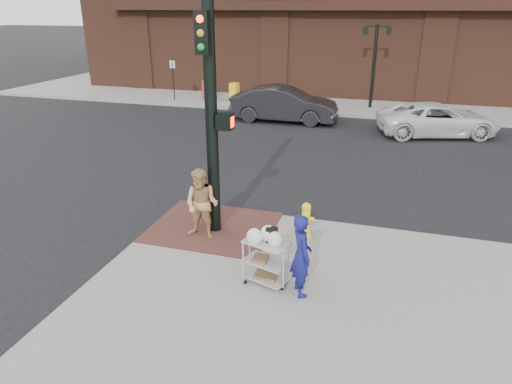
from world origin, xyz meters
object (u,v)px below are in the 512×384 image
(traffic_signal_pole, at_px, (212,115))
(fire_hydrant, at_px, (306,219))
(pedestrian_tan, at_px, (202,204))
(sedan_dark, at_px, (284,104))
(lamp_post, at_px, (375,57))
(minivan_white, at_px, (438,120))
(woman_blue, at_px, (301,255))
(utility_cart, at_px, (266,258))

(traffic_signal_pole, relative_size, fire_hydrant, 6.31)
(pedestrian_tan, distance_m, fire_hydrant, 2.31)
(traffic_signal_pole, bearing_deg, sedan_dark, 95.82)
(traffic_signal_pole, bearing_deg, lamp_post, 80.76)
(lamp_post, distance_m, sedan_dark, 5.49)
(minivan_white, bearing_deg, fire_hydrant, 145.89)
(fire_hydrant, bearing_deg, lamp_post, 88.22)
(traffic_signal_pole, height_order, pedestrian_tan, traffic_signal_pole)
(woman_blue, xyz_separation_m, sedan_dark, (-3.52, 13.43, -0.12))
(lamp_post, height_order, woman_blue, lamp_post)
(sedan_dark, relative_size, fire_hydrant, 6.08)
(woman_blue, bearing_deg, traffic_signal_pole, 22.69)
(minivan_white, relative_size, utility_cart, 4.24)
(utility_cart, distance_m, fire_hydrant, 2.09)
(lamp_post, height_order, traffic_signal_pole, traffic_signal_pole)
(lamp_post, height_order, sedan_dark, lamp_post)
(woman_blue, distance_m, pedestrian_tan, 2.90)
(pedestrian_tan, height_order, fire_hydrant, pedestrian_tan)
(traffic_signal_pole, relative_size, sedan_dark, 1.04)
(sedan_dark, relative_size, utility_cart, 4.29)
(sedan_dark, bearing_deg, traffic_signal_pole, -174.86)
(sedan_dark, xyz_separation_m, utility_cart, (2.85, -13.28, -0.13))
(minivan_white, xyz_separation_m, utility_cart, (-3.73, -12.65, -0.00))
(traffic_signal_pole, xyz_separation_m, fire_hydrant, (2.01, 0.34, -2.28))
(lamp_post, xyz_separation_m, minivan_white, (2.93, -4.30, -1.96))
(fire_hydrant, bearing_deg, utility_cart, -99.48)
(lamp_post, relative_size, utility_cart, 3.56)
(lamp_post, distance_m, fire_hydrant, 15.04)
(utility_cart, xyz_separation_m, fire_hydrant, (0.34, 2.06, -0.11))
(traffic_signal_pole, distance_m, pedestrian_tan, 1.93)
(traffic_signal_pole, distance_m, utility_cart, 3.24)
(minivan_white, distance_m, utility_cart, 13.19)
(lamp_post, distance_m, woman_blue, 17.19)
(traffic_signal_pole, height_order, minivan_white, traffic_signal_pole)
(traffic_signal_pole, relative_size, pedestrian_tan, 3.15)
(pedestrian_tan, relative_size, utility_cart, 1.41)
(woman_blue, height_order, fire_hydrant, woman_blue)
(sedan_dark, height_order, minivan_white, sedan_dark)
(traffic_signal_pole, xyz_separation_m, woman_blue, (2.35, -1.88, -1.92))
(lamp_post, bearing_deg, pedestrian_tan, -99.53)
(pedestrian_tan, bearing_deg, utility_cart, -33.95)
(lamp_post, xyz_separation_m, sedan_dark, (-3.65, -3.68, -1.82))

